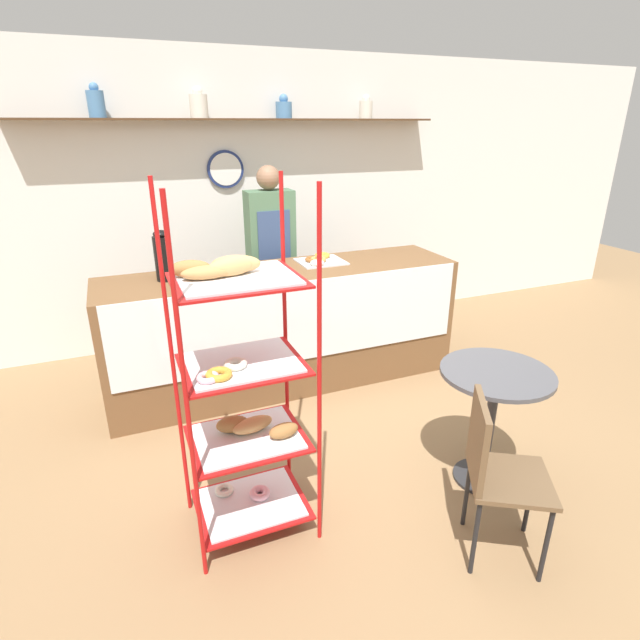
% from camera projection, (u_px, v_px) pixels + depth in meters
% --- Properties ---
extents(ground_plane, '(14.00, 14.00, 0.00)m').
position_uv_depth(ground_plane, '(344.00, 459.00, 3.30)').
color(ground_plane, olive).
extents(back_wall, '(10.00, 0.30, 2.70)m').
position_uv_depth(back_wall, '(242.00, 200.00, 4.84)').
color(back_wall, white).
rests_on(back_wall, ground_plane).
extents(display_counter, '(2.84, 0.70, 0.99)m').
position_uv_depth(display_counter, '(285.00, 327.00, 4.11)').
color(display_counter, brown).
rests_on(display_counter, ground_plane).
extents(pastry_rack, '(0.63, 0.51, 1.85)m').
position_uv_depth(pastry_rack, '(242.00, 386.00, 2.47)').
color(pastry_rack, '#B71414').
rests_on(pastry_rack, ground_plane).
extents(person_worker, '(0.41, 0.23, 1.74)m').
position_uv_depth(person_worker, '(271.00, 255.00, 4.50)').
color(person_worker, '#282833').
rests_on(person_worker, ground_plane).
extents(cafe_table, '(0.64, 0.64, 0.75)m').
position_uv_depth(cafe_table, '(493.00, 400.00, 2.91)').
color(cafe_table, '#262628').
rests_on(cafe_table, ground_plane).
extents(cafe_chair, '(0.52, 0.52, 0.87)m').
position_uv_depth(cafe_chair, '(494.00, 465.00, 2.41)').
color(cafe_chair, black).
rests_on(cafe_chair, ground_plane).
extents(coffee_carafe, '(0.13, 0.13, 0.37)m').
position_uv_depth(coffee_carafe, '(163.00, 256.00, 3.61)').
color(coffee_carafe, black).
rests_on(coffee_carafe, display_counter).
extents(donut_tray_counter, '(0.38, 0.34, 0.05)m').
position_uv_depth(donut_tray_counter, '(319.00, 260.00, 4.13)').
color(donut_tray_counter, silver).
rests_on(donut_tray_counter, display_counter).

